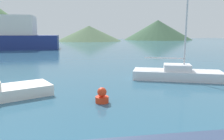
# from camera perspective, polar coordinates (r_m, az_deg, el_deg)

# --- Properties ---
(sailboat_inner) EXTENTS (6.44, 5.19, 10.26)m
(sailboat_inner) POSITION_cam_1_polar(r_m,az_deg,el_deg) (16.81, 16.60, -0.75)
(sailboat_inner) COLOR silver
(sailboat_inner) RESTS_ON ground_plane
(buoy_marker) EXTENTS (0.66, 0.66, 0.76)m
(buoy_marker) POSITION_cam_1_polar(r_m,az_deg,el_deg) (10.81, -2.64, -6.88)
(buoy_marker) COLOR red
(buoy_marker) RESTS_ON ground_plane
(hill_east) EXTENTS (27.99, 27.99, 6.52)m
(hill_east) POSITION_cam_1_polar(r_m,az_deg,el_deg) (96.21, -5.99, 9.49)
(hill_east) COLOR #4C6647
(hill_east) RESTS_ON ground_plane
(hill_far_east) EXTENTS (34.50, 34.50, 9.98)m
(hill_far_east) POSITION_cam_1_polar(r_m,az_deg,el_deg) (116.41, 11.85, 10.21)
(hill_far_east) COLOR #38563D
(hill_far_east) RESTS_ON ground_plane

